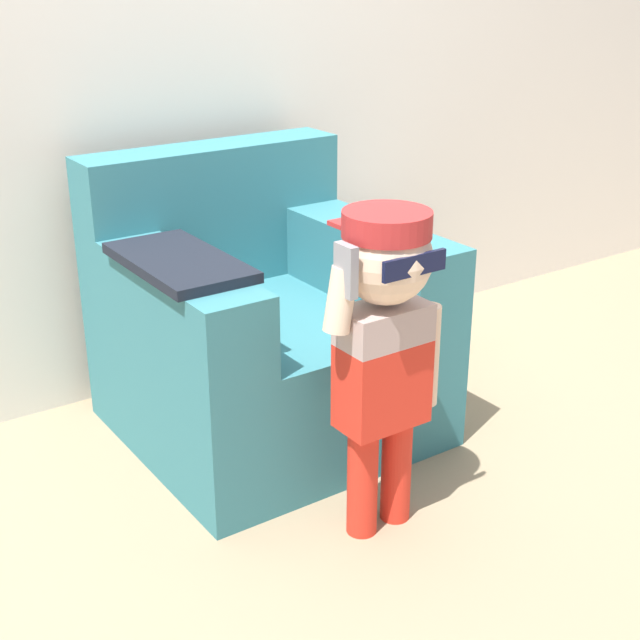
# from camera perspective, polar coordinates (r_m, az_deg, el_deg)

# --- Properties ---
(ground_plane) EXTENTS (10.00, 10.00, 0.00)m
(ground_plane) POSITION_cam_1_polar(r_m,az_deg,el_deg) (2.96, -1.73, -7.81)
(ground_plane) COLOR #998466
(wall_back) EXTENTS (10.00, 0.05, 2.60)m
(wall_back) POSITION_cam_1_polar(r_m,az_deg,el_deg) (3.18, -9.33, 18.73)
(wall_back) COLOR silver
(wall_back) RESTS_ON ground_plane
(armchair) EXTENTS (0.93, 0.91, 0.90)m
(armchair) POSITION_cam_1_polar(r_m,az_deg,el_deg) (2.93, -3.73, -0.78)
(armchair) COLOR teal
(armchair) RESTS_ON ground_plane
(person_child) EXTENTS (0.37, 0.28, 0.91)m
(person_child) POSITION_cam_1_polar(r_m,az_deg,el_deg) (2.29, 4.15, -0.32)
(person_child) COLOR red
(person_child) RESTS_ON ground_plane
(side_table) EXTENTS (0.35, 0.35, 0.47)m
(side_table) POSITION_cam_1_polar(r_m,az_deg,el_deg) (3.46, 5.51, 1.88)
(side_table) COLOR white
(side_table) RESTS_ON ground_plane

